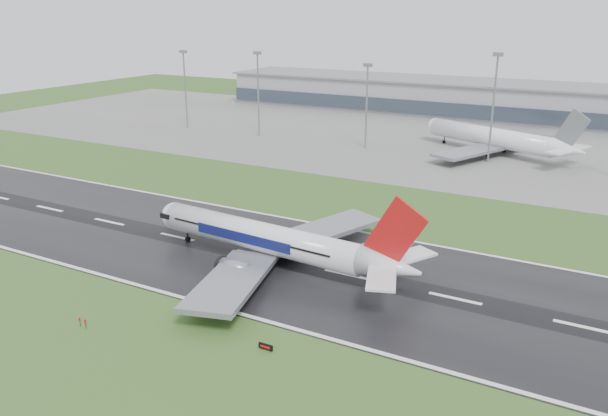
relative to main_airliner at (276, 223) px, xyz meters
The scene contains 11 objects.
ground 11.13m from the main_airliner, 158.14° to the left, with size 520.00×520.00×0.00m, color #2D501D.
runway 11.09m from the main_airliner, 158.14° to the left, with size 400.00×45.00×0.10m, color black.
apron 128.07m from the main_airliner, 92.92° to the left, with size 400.00×130.00×0.08m, color slate.
terminal 187.73m from the main_airliner, 91.99° to the left, with size 240.00×36.00×15.00m, color gray.
main_airliner is the anchor object (origin of this frame).
parked_airliner 115.93m from the main_airliner, 81.93° to the left, with size 60.70×56.52×17.79m, color white, non-canonical shape.
runway_sign 30.88m from the main_airliner, 61.90° to the right, with size 2.30×0.26×1.04m, color black, non-canonical shape.
floodmast_0 147.01m from the main_airliner, 135.68° to the left, with size 0.64×0.64×29.91m, color gray.
floodmast_1 124.41m from the main_airliner, 124.31° to the left, with size 0.64×0.64×30.53m, color gray.
floodmast_2 105.92m from the main_airliner, 104.06° to the left, with size 0.64×0.64×27.94m, color gray.
floodmast_3 104.27m from the main_airliner, 80.71° to the left, with size 0.64×0.64×32.86m, color gray.
Camera 1 is at (61.35, -92.03, 46.31)m, focal length 35.43 mm.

